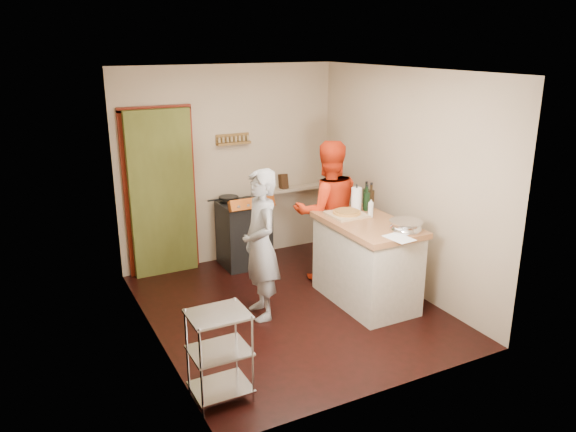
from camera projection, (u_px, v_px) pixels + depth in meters
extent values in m
plane|color=black|center=(290.00, 308.00, 6.32)|extent=(3.50, 3.50, 0.00)
cube|color=tan|center=(229.00, 165.00, 7.41)|extent=(3.00, 0.04, 2.60)
cube|color=#565B23|center=(159.00, 191.00, 7.12)|extent=(0.80, 0.40, 2.10)
cube|color=maroon|center=(126.00, 197.00, 6.88)|extent=(0.06, 0.06, 2.10)
cube|color=maroon|center=(192.00, 189.00, 7.24)|extent=(0.06, 0.06, 2.10)
cube|color=maroon|center=(154.00, 108.00, 6.74)|extent=(0.90, 0.06, 0.06)
cube|color=brown|center=(234.00, 143.00, 7.30)|extent=(0.46, 0.09, 0.03)
cube|color=brown|center=(232.00, 138.00, 7.32)|extent=(0.46, 0.02, 0.12)
cube|color=olive|center=(234.00, 139.00, 7.29)|extent=(0.42, 0.04, 0.07)
cube|color=tan|center=(296.00, 188.00, 7.86)|extent=(0.80, 0.18, 0.04)
cube|color=black|center=(283.00, 181.00, 7.74)|extent=(0.10, 0.14, 0.22)
cube|color=tan|center=(149.00, 217.00, 5.28)|extent=(0.04, 3.50, 2.60)
cube|color=tan|center=(404.00, 181.00, 6.58)|extent=(0.04, 3.50, 2.60)
cube|color=white|center=(291.00, 69.00, 5.54)|extent=(3.00, 3.50, 0.02)
cube|color=black|center=(244.00, 236.00, 7.44)|extent=(0.60, 0.55, 0.80)
cube|color=black|center=(243.00, 205.00, 7.31)|extent=(0.60, 0.55, 0.06)
cube|color=#8C4114|center=(252.00, 204.00, 7.04)|extent=(0.60, 0.15, 0.17)
cylinder|color=black|center=(229.00, 199.00, 7.33)|extent=(0.26, 0.26, 0.05)
cylinder|color=silver|center=(201.00, 374.00, 4.38)|extent=(0.02, 0.02, 0.80)
cylinder|color=silver|center=(253.00, 360.00, 4.57)|extent=(0.02, 0.02, 0.80)
cylinder|color=silver|center=(187.00, 352.00, 4.68)|extent=(0.02, 0.02, 0.80)
cylinder|color=silver|center=(236.00, 340.00, 4.87)|extent=(0.02, 0.02, 0.80)
cube|color=silver|center=(221.00, 387.00, 4.72)|extent=(0.48, 0.40, 0.02)
cube|color=silver|center=(219.00, 350.00, 4.61)|extent=(0.48, 0.40, 0.02)
cube|color=silver|center=(218.00, 314.00, 4.51)|extent=(0.48, 0.40, 0.02)
cube|color=beige|center=(366.00, 265.00, 6.36)|extent=(0.69, 1.22, 0.90)
cube|color=#A1643D|center=(368.00, 224.00, 6.22)|extent=(0.76, 1.28, 0.06)
cube|color=#D3B281|center=(347.00, 214.00, 6.42)|extent=(0.40, 0.40, 0.02)
cylinder|color=#C98C3E|center=(347.00, 212.00, 6.42)|extent=(0.32, 0.32, 0.02)
ellipsoid|color=silver|center=(406.00, 226.00, 5.89)|extent=(0.35, 0.35, 0.11)
cylinder|color=white|center=(356.00, 199.00, 6.55)|extent=(0.12, 0.12, 0.28)
cylinder|color=silver|center=(371.00, 210.00, 6.35)|extent=(0.06, 0.06, 0.17)
cube|color=white|center=(399.00, 238.00, 5.69)|extent=(0.24, 0.32, 0.00)
cylinder|color=black|center=(366.00, 194.00, 6.72)|extent=(0.08, 0.08, 0.31)
cylinder|color=black|center=(371.00, 196.00, 6.66)|extent=(0.08, 0.08, 0.31)
cylinder|color=black|center=(367.00, 198.00, 6.57)|extent=(0.08, 0.08, 0.31)
imported|color=#B3B2B8|center=(261.00, 245.00, 5.93)|extent=(0.45, 0.64, 1.63)
imported|color=red|center=(328.00, 211.00, 6.87)|extent=(0.98, 0.84, 1.75)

